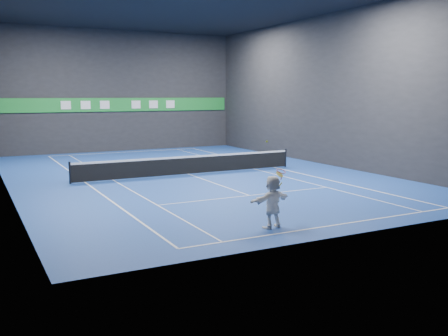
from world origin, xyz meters
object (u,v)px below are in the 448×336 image
player (272,202)px  tennis_net (189,164)px  tennis_ball (267,142)px  tennis_racket (281,173)px

player → tennis_net: (1.97, 11.21, -0.31)m
player → tennis_ball: bearing=-37.6°
tennis_net → player: bearing=-100.0°
player → tennis_net: size_ratio=0.14×
tennis_ball → tennis_racket: (0.51, -0.04, -1.04)m
tennis_ball → tennis_racket: 1.16m
tennis_net → tennis_racket: tennis_racket is taller
tennis_net → tennis_ball: bearing=-100.9°
player → tennis_ball: (-0.18, 0.09, 1.93)m
tennis_net → tennis_racket: bearing=-98.4°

